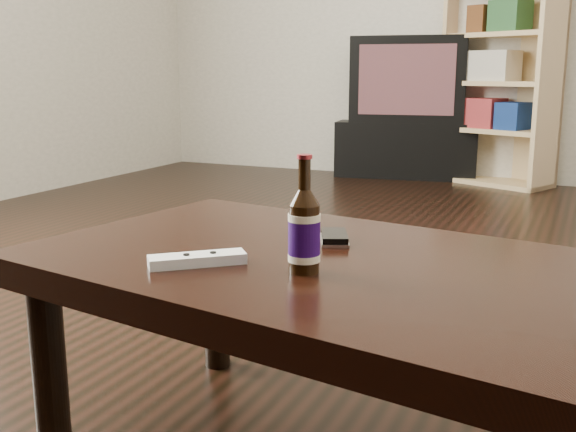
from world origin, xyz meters
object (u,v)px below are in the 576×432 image
at_px(beer_bottle, 304,232).
at_px(remote, 197,259).
at_px(tv_stand, 407,148).
at_px(bookshelf, 502,79).
at_px(tv, 410,79).
at_px(coffee_table, 333,289).
at_px(phone, 334,238).

height_order(beer_bottle, remote, beer_bottle).
relative_size(tv_stand, beer_bottle, 5.03).
bearing_deg(remote, bookshelf, 138.40).
relative_size(tv, remote, 5.46).
height_order(tv, beer_bottle, tv).
distance_m(bookshelf, beer_bottle, 3.83).
distance_m(tv_stand, coffee_table, 3.93).
distance_m(bookshelf, remote, 3.87).
xyz_separation_m(tv, beer_bottle, (0.82, -3.93, -0.21)).
bearing_deg(tv_stand, coffee_table, -85.91).
xyz_separation_m(tv_stand, bookshelf, (0.66, -0.11, 0.51)).
bearing_deg(beer_bottle, bookshelf, 92.48).
height_order(phone, remote, remote).
distance_m(bookshelf, phone, 3.62).
distance_m(coffee_table, beer_bottle, 0.16).
distance_m(tv_stand, bookshelf, 0.84).
height_order(tv, bookshelf, bookshelf).
bearing_deg(phone, tv, 78.42).
bearing_deg(coffee_table, remote, -148.01).
height_order(tv, coffee_table, tv).
distance_m(bookshelf, coffee_table, 3.75).
height_order(tv_stand, tv, tv).
xyz_separation_m(beer_bottle, phone, (-0.03, 0.22, -0.06)).
distance_m(beer_bottle, remote, 0.20).
distance_m(coffee_table, remote, 0.26).
relative_size(bookshelf, remote, 8.59).
distance_m(tv, phone, 3.81).
height_order(coffee_table, beer_bottle, beer_bottle).
relative_size(tv, beer_bottle, 4.33).
xyz_separation_m(tv, phone, (0.80, -3.71, -0.27)).
relative_size(beer_bottle, phone, 1.72).
relative_size(tv_stand, bookshelf, 0.74).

